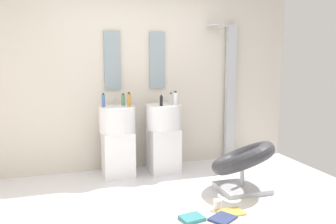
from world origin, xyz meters
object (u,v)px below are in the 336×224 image
object	(u,v)px
magazine_ochre	(231,212)
soap_bottle_white	(175,99)
soap_bottle_black	(161,101)
lounge_chair	(243,162)
magazine_navy	(223,218)
soap_bottle_clear	(171,99)
pedestal_sink_right	(163,135)
magazine_teal	(192,218)
soap_bottle_green	(123,100)
soap_bottle_blue	(103,100)
pedestal_sink_left	(118,139)
shower_column	(229,90)
coffee_mug	(218,205)
soap_bottle_amber	(129,100)

from	to	relation	value
magazine_ochre	soap_bottle_white	distance (m)	1.78
soap_bottle_black	soap_bottle_white	bearing A→B (deg)	9.64
lounge_chair	magazine_navy	bearing A→B (deg)	-131.47
magazine_ochre	soap_bottle_clear	world-z (taller)	soap_bottle_clear
soap_bottle_white	pedestal_sink_right	bearing A→B (deg)	151.34
lounge_chair	magazine_teal	size ratio (longest dim) A/B	5.03
soap_bottle_green	soap_bottle_blue	world-z (taller)	soap_bottle_blue
magazine_ochre	soap_bottle_blue	distance (m)	2.15
magazine_navy	soap_bottle_blue	bearing A→B (deg)	87.16
magazine_navy	soap_bottle_clear	world-z (taller)	soap_bottle_clear
soap_bottle_green	soap_bottle_clear	distance (m)	0.66
pedestal_sink_left	soap_bottle_green	bearing A→B (deg)	37.57
pedestal_sink_left	soap_bottle_green	world-z (taller)	soap_bottle_green
shower_column	soap_bottle_clear	distance (m)	1.03
coffee_mug	soap_bottle_black	xyz separation A→B (m)	(-0.22, 1.31, 0.94)
magazine_teal	magazine_ochre	bearing A→B (deg)	-7.92
magazine_navy	soap_bottle_black	xyz separation A→B (m)	(-0.16, 1.54, 0.98)
shower_column	magazine_ochre	distance (m)	2.27
soap_bottle_white	soap_bottle_clear	bearing A→B (deg)	103.73
soap_bottle_amber	soap_bottle_black	size ratio (longest dim) A/B	1.27
lounge_chair	magazine_teal	bearing A→B (deg)	-146.67
magazine_ochre	shower_column	bearing A→B (deg)	61.44
pedestal_sink_left	coffee_mug	world-z (taller)	pedestal_sink_left
soap_bottle_white	soap_bottle_black	bearing A→B (deg)	-170.36
soap_bottle_black	magazine_navy	bearing A→B (deg)	-84.07
soap_bottle_green	pedestal_sink_left	bearing A→B (deg)	-142.43
coffee_mug	magazine_navy	bearing A→B (deg)	-103.90
magazine_teal	soap_bottle_clear	xyz separation A→B (m)	(0.31, 1.60, 0.98)
lounge_chair	soap_bottle_black	size ratio (longest dim) A/B	7.43
pedestal_sink_right	soap_bottle_blue	bearing A→B (deg)	177.40
coffee_mug	soap_bottle_clear	bearing A→B (deg)	91.28
soap_bottle_blue	soap_bottle_white	bearing A→B (deg)	-6.97
soap_bottle_amber	soap_bottle_blue	world-z (taller)	soap_bottle_amber
pedestal_sink_left	shower_column	world-z (taller)	shower_column
pedestal_sink_left	soap_bottle_white	size ratio (longest dim) A/B	5.50
pedestal_sink_right	magazine_teal	distance (m)	1.65
magazine_navy	coffee_mug	size ratio (longest dim) A/B	2.27
magazine_teal	magazine_ochre	world-z (taller)	magazine_teal
coffee_mug	soap_bottle_white	xyz separation A→B (m)	(-0.01, 1.34, 0.96)
shower_column	soap_bottle_black	size ratio (longest dim) A/B	13.79
pedestal_sink_left	pedestal_sink_right	bearing A→B (deg)	0.00
shower_column	soap_bottle_amber	xyz separation A→B (m)	(-1.61, -0.29, -0.06)
shower_column	soap_bottle_black	xyz separation A→B (m)	(-1.19, -0.37, -0.08)
pedestal_sink_left	magazine_ochre	distance (m)	1.85
soap_bottle_green	soap_bottle_clear	xyz separation A→B (m)	(0.66, -0.04, -0.00)
soap_bottle_amber	lounge_chair	bearing A→B (deg)	-39.63
pedestal_sink_left	soap_bottle_white	bearing A→B (deg)	-5.82
pedestal_sink_left	soap_bottle_black	distance (m)	0.77
soap_bottle_black	magazine_teal	bearing A→B (deg)	-95.01
pedestal_sink_right	soap_bottle_clear	world-z (taller)	soap_bottle_clear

